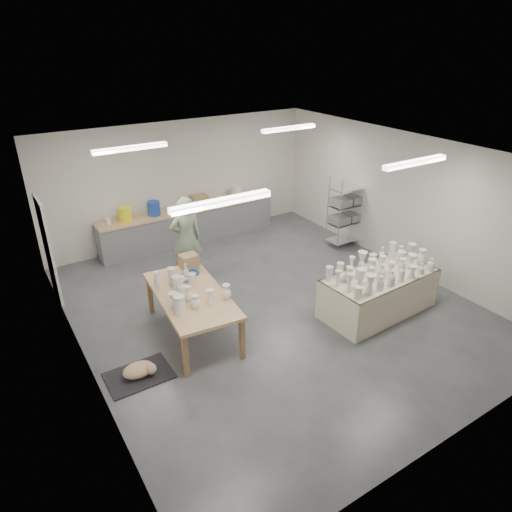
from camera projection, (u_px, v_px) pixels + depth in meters
room at (264, 207)px, 8.12m from camera, size 8.00×8.02×3.00m
back_counter at (189, 223)px, 11.59m from camera, size 4.60×0.60×1.24m
wire_shelf at (347, 210)px, 11.22m from camera, size 0.88×0.48×1.80m
drying_table at (378, 291)px, 8.65m from camera, size 2.28×1.16×1.15m
work_table at (189, 291)px, 7.87m from camera, size 1.31×2.29×1.16m
rug at (139, 375)px, 7.16m from camera, size 1.00×0.70×0.02m
cat at (140, 370)px, 7.10m from camera, size 0.50×0.37×0.21m
potter at (186, 239)px, 9.64m from camera, size 0.73×0.52×1.86m
red_stool at (183, 262)px, 10.14m from camera, size 0.41×0.41×0.29m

